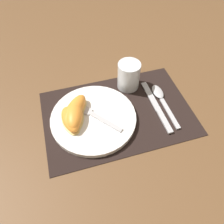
{
  "coord_description": "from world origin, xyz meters",
  "views": [
    {
      "loc": [
        -0.14,
        -0.41,
        0.56
      ],
      "look_at": [
        -0.02,
        -0.01,
        0.02
      ],
      "focal_mm": 35.0,
      "sensor_mm": 36.0,
      "label": 1
    }
  ],
  "objects_px": {
    "juice_glass": "(129,77)",
    "knife": "(157,107)",
    "citrus_wedge_2": "(70,120)",
    "plate": "(93,118)",
    "fork": "(92,114)",
    "spoon": "(161,97)",
    "citrus_wedge_0": "(75,109)",
    "citrus_wedge_1": "(74,115)"
  },
  "relations": [
    {
      "from": "citrus_wedge_2",
      "to": "plate",
      "type": "bearing_deg",
      "value": 2.44
    },
    {
      "from": "spoon",
      "to": "citrus_wedge_1",
      "type": "relative_size",
      "value": 1.58
    },
    {
      "from": "knife",
      "to": "spoon",
      "type": "height_order",
      "value": "spoon"
    },
    {
      "from": "knife",
      "to": "spoon",
      "type": "relative_size",
      "value": 1.17
    },
    {
      "from": "fork",
      "to": "citrus_wedge_1",
      "type": "height_order",
      "value": "citrus_wedge_1"
    },
    {
      "from": "knife",
      "to": "citrus_wedge_1",
      "type": "xyz_separation_m",
      "value": [
        -0.27,
        0.02,
        0.03
      ]
    },
    {
      "from": "citrus_wedge_1",
      "to": "plate",
      "type": "bearing_deg",
      "value": -9.01
    },
    {
      "from": "spoon",
      "to": "citrus_wedge_2",
      "type": "bearing_deg",
      "value": -175.01
    },
    {
      "from": "juice_glass",
      "to": "citrus_wedge_1",
      "type": "distance_m",
      "value": 0.23
    },
    {
      "from": "fork",
      "to": "citrus_wedge_2",
      "type": "xyz_separation_m",
      "value": [
        -0.07,
        -0.01,
        0.01
      ]
    },
    {
      "from": "citrus_wedge_2",
      "to": "juice_glass",
      "type": "bearing_deg",
      "value": 27.29
    },
    {
      "from": "fork",
      "to": "citrus_wedge_0",
      "type": "bearing_deg",
      "value": 156.78
    },
    {
      "from": "spoon",
      "to": "plate",
      "type": "bearing_deg",
      "value": -174.27
    },
    {
      "from": "plate",
      "to": "citrus_wedge_0",
      "type": "bearing_deg",
      "value": 149.39
    },
    {
      "from": "fork",
      "to": "citrus_wedge_1",
      "type": "bearing_deg",
      "value": 179.48
    },
    {
      "from": "plate",
      "to": "citrus_wedge_0",
      "type": "xyz_separation_m",
      "value": [
        -0.05,
        0.03,
        0.03
      ]
    },
    {
      "from": "plate",
      "to": "citrus_wedge_2",
      "type": "bearing_deg",
      "value": -177.56
    },
    {
      "from": "juice_glass",
      "to": "spoon",
      "type": "height_order",
      "value": "juice_glass"
    },
    {
      "from": "citrus_wedge_0",
      "to": "citrus_wedge_1",
      "type": "height_order",
      "value": "citrus_wedge_1"
    },
    {
      "from": "spoon",
      "to": "juice_glass",
      "type": "bearing_deg",
      "value": 135.14
    },
    {
      "from": "fork",
      "to": "citrus_wedge_1",
      "type": "relative_size",
      "value": 1.31
    },
    {
      "from": "juice_glass",
      "to": "citrus_wedge_1",
      "type": "relative_size",
      "value": 0.8
    },
    {
      "from": "fork",
      "to": "citrus_wedge_0",
      "type": "height_order",
      "value": "citrus_wedge_0"
    },
    {
      "from": "juice_glass",
      "to": "spoon",
      "type": "relative_size",
      "value": 0.51
    },
    {
      "from": "knife",
      "to": "juice_glass",
      "type": "bearing_deg",
      "value": 115.5
    },
    {
      "from": "juice_glass",
      "to": "knife",
      "type": "relative_size",
      "value": 0.44
    },
    {
      "from": "citrus_wedge_1",
      "to": "fork",
      "type": "bearing_deg",
      "value": -0.52
    },
    {
      "from": "fork",
      "to": "citrus_wedge_0",
      "type": "relative_size",
      "value": 1.25
    },
    {
      "from": "citrus_wedge_0",
      "to": "fork",
      "type": "bearing_deg",
      "value": -23.22
    },
    {
      "from": "plate",
      "to": "fork",
      "type": "height_order",
      "value": "fork"
    },
    {
      "from": "citrus_wedge_1",
      "to": "citrus_wedge_2",
      "type": "xyz_separation_m",
      "value": [
        -0.01,
        -0.01,
        -0.0
      ]
    },
    {
      "from": "juice_glass",
      "to": "citrus_wedge_0",
      "type": "distance_m",
      "value": 0.22
    },
    {
      "from": "citrus_wedge_0",
      "to": "citrus_wedge_1",
      "type": "relative_size",
      "value": 1.05
    },
    {
      "from": "spoon",
      "to": "fork",
      "type": "xyz_separation_m",
      "value": [
        -0.24,
        -0.02,
        0.01
      ]
    },
    {
      "from": "plate",
      "to": "fork",
      "type": "bearing_deg",
      "value": 93.83
    },
    {
      "from": "citrus_wedge_0",
      "to": "citrus_wedge_2",
      "type": "height_order",
      "value": "citrus_wedge_0"
    },
    {
      "from": "spoon",
      "to": "citrus_wedge_0",
      "type": "distance_m",
      "value": 0.29
    },
    {
      "from": "spoon",
      "to": "citrus_wedge_1",
      "type": "bearing_deg",
      "value": -177.05
    },
    {
      "from": "citrus_wedge_1",
      "to": "citrus_wedge_0",
      "type": "bearing_deg",
      "value": 73.88
    },
    {
      "from": "knife",
      "to": "spoon",
      "type": "distance_m",
      "value": 0.05
    },
    {
      "from": "juice_glass",
      "to": "citrus_wedge_0",
      "type": "relative_size",
      "value": 0.77
    },
    {
      "from": "citrus_wedge_0",
      "to": "spoon",
      "type": "bearing_deg",
      "value": -1.07
    }
  ]
}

